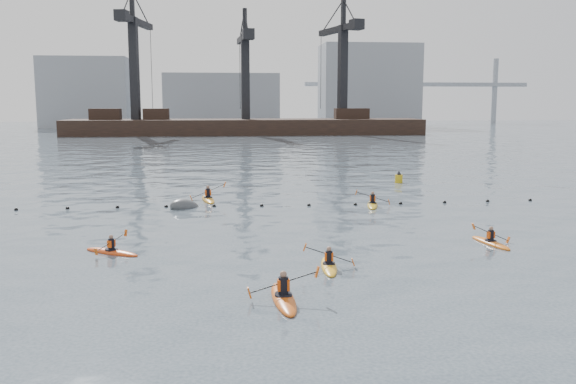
% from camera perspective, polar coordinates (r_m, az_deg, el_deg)
% --- Properties ---
extents(ground, '(400.00, 400.00, 0.00)m').
position_cam_1_polar(ground, '(17.40, 8.92, -13.73)').
color(ground, '#313E48').
rests_on(ground, ground).
extents(float_line, '(33.24, 0.73, 0.24)m').
position_cam_1_polar(float_line, '(38.83, -0.27, -1.23)').
color(float_line, black).
rests_on(float_line, ground).
extents(barge_pier, '(72.00, 19.30, 29.50)m').
position_cam_1_polar(barge_pier, '(125.71, -4.07, 6.26)').
color(barge_pier, black).
rests_on(barge_pier, ground).
extents(skyline, '(141.00, 28.00, 22.00)m').
position_cam_1_polar(skyline, '(165.99, -3.69, 9.31)').
color(skyline, gray).
rests_on(skyline, ground).
extents(kayaker_0, '(2.43, 3.59, 1.24)m').
position_cam_1_polar(kayaker_0, '(20.54, -0.43, -9.80)').
color(kayaker_0, '#C85212').
rests_on(kayaker_0, ground).
extents(kayaker_1, '(2.08, 3.07, 1.10)m').
position_cam_1_polar(kayaker_1, '(24.50, 3.85, -6.84)').
color(kayaker_1, gold).
rests_on(kayaker_1, ground).
extents(kayaker_2, '(2.76, 2.07, 0.99)m').
position_cam_1_polar(kayaker_2, '(27.77, -16.17, -5.34)').
color(kayaker_2, '#D44313').
rests_on(kayaker_2, ground).
extents(kayaker_3, '(2.19, 3.31, 1.15)m').
position_cam_1_polar(kayaker_3, '(39.17, 7.91, -1.13)').
color(kayaker_3, gold).
rests_on(kayaker_3, ground).
extents(kayaker_4, '(2.03, 3.00, 1.14)m').
position_cam_1_polar(kayaker_4, '(29.92, 18.42, -4.46)').
color(kayaker_4, '#D06213').
rests_on(kayaker_4, ground).
extents(kayaker_5, '(2.45, 3.62, 1.34)m').
position_cam_1_polar(kayaker_5, '(41.29, -7.49, -0.62)').
color(kayaker_5, '#C68317').
rests_on(kayaker_5, ground).
extents(mooring_buoy, '(2.55, 2.45, 1.48)m').
position_cam_1_polar(mooring_buoy, '(38.68, -9.64, -1.43)').
color(mooring_buoy, '#3B3E40').
rests_on(mooring_buoy, ground).
extents(nav_buoy, '(0.62, 0.62, 1.13)m').
position_cam_1_polar(nav_buoy, '(50.64, 10.32, 1.24)').
color(nav_buoy, '#BBA112').
rests_on(nav_buoy, ground).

